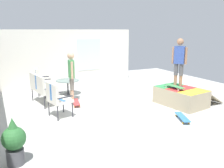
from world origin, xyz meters
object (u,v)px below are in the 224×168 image
patio_table (68,84)px  skateboard_on_ramp (174,86)px  patio_chair_by_wall (56,97)px  skateboard_spare (182,117)px  person_skater (179,60)px  skate_ramp (181,96)px  person_watching (71,73)px  skateboard_by_bench (76,102)px  patio_chair_near_house (41,79)px  potted_plant (14,141)px  patio_bench (41,86)px

patio_table → skateboard_on_ramp: size_ratio=1.12×
patio_chair_by_wall → skateboard_spare: patio_chair_by_wall is taller
patio_chair_by_wall → person_skater: person_skater is taller
skateboard_spare → person_skater: bearing=-34.7°
skate_ramp → person_watching: size_ratio=1.16×
skate_ramp → person_watching: person_watching is taller
person_watching → skateboard_by_bench: 0.99m
skate_ramp → patio_chair_near_house: patio_chair_near_house is taller
skateboard_by_bench → skateboard_spare: size_ratio=1.01×
patio_chair_near_house → patio_table: bearing=-116.9°
skateboard_spare → patio_table: bearing=27.3°
skate_ramp → person_skater: 1.23m
patio_table → potted_plant: size_ratio=0.98×
skateboard_on_ramp → person_watching: bearing=56.9°
patio_bench → skateboard_by_bench: size_ratio=1.61×
skateboard_spare → patio_bench: bearing=44.8°
patio_chair_near_house → skateboard_by_bench: (-1.85, -0.80, -0.53)m
skate_ramp → patio_bench: patio_bench is taller
patio_table → person_watching: 1.22m
patio_chair_by_wall → person_watching: person_watching is taller
patio_bench → person_watching: 1.10m
patio_chair_by_wall → potted_plant: 2.48m
person_watching → skateboard_on_ramp: 3.45m
skateboard_on_ramp → potted_plant: size_ratio=0.88×
patio_chair_near_house → skateboard_on_ramp: (-3.39, -3.66, 0.05)m
patio_chair_near_house → person_watching: size_ratio=0.59×
person_skater → potted_plant: size_ratio=1.76×
skateboard_spare → skateboard_on_ramp: skateboard_on_ramp is taller
skateboard_by_bench → potted_plant: (-3.02, 2.15, 0.38)m
skate_ramp → skateboard_spare: (-1.10, 0.93, -0.20)m
skate_ramp → skateboard_by_bench: 3.54m
patio_bench → patio_chair_near_house: same height
skate_ramp → skateboard_on_ramp: bearing=82.3°
patio_chair_by_wall → skateboard_on_ramp: (-0.63, -3.71, 0.05)m
patio_chair_by_wall → potted_plant: patio_chair_by_wall is taller
person_watching → skateboard_by_bench: (-0.34, -0.02, -0.93)m
patio_bench → person_skater: (-2.08, -4.04, 0.90)m
skate_ramp → patio_bench: size_ratio=1.52×
skateboard_by_bench → skateboard_spare: 3.48m
person_skater → skateboard_spare: size_ratio=1.99×
person_skater → skateboard_spare: bearing=145.3°
patio_chair_near_house → person_watching: 1.75m
skate_ramp → skateboard_on_ramp: 0.48m
patio_chair_by_wall → skate_ramp: bearing=-99.4°
skate_ramp → person_skater: person_skater is taller
patio_chair_by_wall → skateboard_by_bench: 1.35m
patio_chair_near_house → skateboard_on_ramp: patio_chair_near_house is taller
patio_chair_by_wall → person_watching: bearing=-33.7°
person_watching → potted_plant: 4.02m
patio_table → skateboard_by_bench: 1.42m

